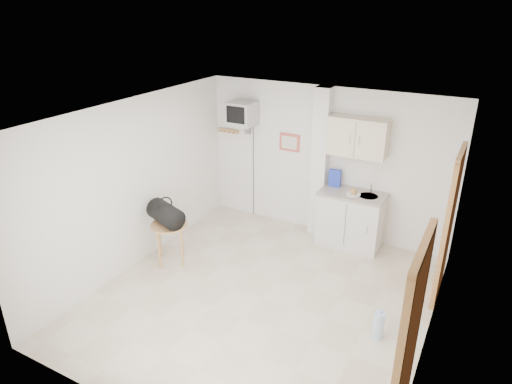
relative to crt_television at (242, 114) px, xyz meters
The scene contains 7 objects.
ground 3.15m from the crt_television, 54.36° to the right, with size 4.50×4.50×0.00m, color beige.
room_envelope 2.60m from the crt_television, 48.84° to the right, with size 4.24×4.54×2.55m.
kitchenette 2.32m from the crt_television, ahead, with size 1.03×0.58×2.10m.
crt_television is the anchor object (origin of this frame).
round_table 2.33m from the crt_television, 96.13° to the right, with size 0.55×0.55×0.65m.
duffel_bag 2.20m from the crt_television, 97.19° to the right, with size 0.67×0.52×0.44m.
water_bottle 4.07m from the crt_television, 34.24° to the right, with size 0.14×0.14×0.41m.
Camera 1 is at (2.38, -4.56, 3.76)m, focal length 32.00 mm.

